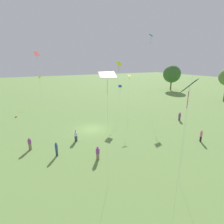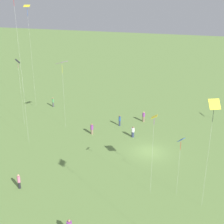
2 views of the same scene
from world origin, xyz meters
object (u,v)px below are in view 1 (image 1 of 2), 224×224
kite_5 (151,39)px  kite_6 (129,78)px  person_1 (56,149)px  kite_3 (37,55)px  person_2 (98,153)px  picnic_bag_0 (16,117)px  kite_8 (119,65)px  kite_1 (120,88)px  person_0 (76,136)px  person_6 (30,144)px  person_5 (180,116)px  kite_7 (40,78)px  kite_4 (107,77)px  person_3 (201,136)px  kite_2 (188,94)px

kite_5 → kite_6: bearing=-164.9°
person_1 → kite_3: kite_3 is taller
person_2 → picnic_bag_0: size_ratio=4.64×
person_1 → picnic_bag_0: bearing=172.2°
kite_8 → kite_1: bearing=176.7°
person_0 → person_1: person_1 is taller
person_1 → kite_5: 35.41m
person_6 → person_0: bearing=43.4°
person_0 → person_5: 20.73m
person_6 → kite_1: 20.16m
kite_7 → person_0: bearing=28.4°
kite_6 → person_6: bearing=-121.9°
person_0 → kite_7: bearing=-71.9°
kite_4 → kite_7: bearing=153.3°
person_2 → kite_6: 17.55m
person_3 → kite_1: kite_1 is taller
kite_5 → kite_4: bearing=-155.7°
person_6 → kite_1: (-7.58, 17.94, 5.21)m
person_6 → kite_5: size_ratio=0.10×
person_5 → kite_7: size_ratio=0.23×
kite_1 → kite_3: (-16.41, -13.74, 6.64)m
kite_1 → kite_3: bearing=-162.3°
kite_7 → picnic_bag_0: size_ratio=20.63×
kite_1 → kite_7: (-20.84, -13.27, 0.84)m
person_2 → person_3: person_3 is taller
kite_1 → kite_5: kite_5 is taller
person_0 → kite_3: (-24.21, -1.92, 11.89)m
kite_7 → kite_6: bearing=55.8°
person_1 → kite_3: size_ratio=0.13×
person_2 → person_0: bearing=23.0°
person_5 → picnic_bag_0: size_ratio=4.68×
person_6 → kite_3: bearing=125.5°
person_0 → kite_2: size_ratio=0.16×
kite_2 → kite_6: size_ratio=1.19×
kite_6 → picnic_bag_0: kite_6 is taller
kite_1 → kite_6: (2.68, 0.47, 2.08)m
kite_2 → kite_3: kite_3 is taller
person_1 → kite_2: kite_2 is taller
kite_1 → kite_5: (-5.83, 11.97, 10.47)m
person_0 → kite_3: bearing=-70.3°
kite_8 → picnic_bag_0: bearing=93.4°
person_6 → kite_7: size_ratio=0.23×
person_0 → person_2: person_2 is taller
kite_4 → kite_5: bearing=107.1°
person_1 → kite_4: size_ratio=0.17×
person_6 → kite_6: size_ratio=0.20×
kite_1 → kite_2: (25.50, -11.04, 3.72)m
kite_5 → kite_1: bearing=-175.4°
person_2 → picnic_bag_0: person_2 is taller
kite_5 → picnic_bag_0: size_ratio=49.16×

